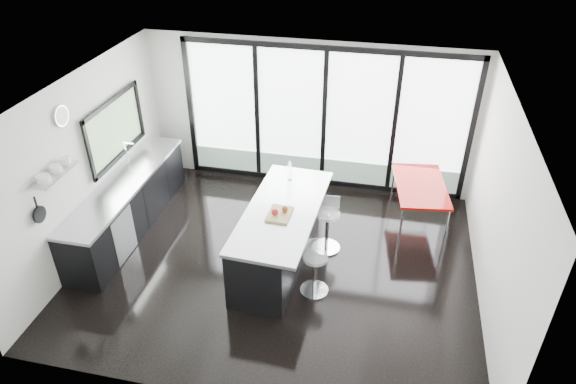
% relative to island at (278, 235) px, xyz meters
% --- Properties ---
extents(floor, '(6.00, 5.00, 0.00)m').
position_rel_island_xyz_m(floor, '(0.01, -0.07, -0.51)').
color(floor, black).
rests_on(floor, ground).
extents(ceiling, '(6.00, 5.00, 0.00)m').
position_rel_island_xyz_m(ceiling, '(0.01, -0.07, 2.29)').
color(ceiling, white).
rests_on(ceiling, wall_back).
extents(wall_back, '(6.00, 0.09, 2.80)m').
position_rel_island_xyz_m(wall_back, '(0.28, 2.40, 0.76)').
color(wall_back, beige).
rests_on(wall_back, ground).
extents(wall_front, '(6.00, 0.00, 2.80)m').
position_rel_island_xyz_m(wall_front, '(0.01, -2.57, 0.89)').
color(wall_front, beige).
rests_on(wall_front, ground).
extents(wall_left, '(0.26, 5.00, 2.80)m').
position_rel_island_xyz_m(wall_left, '(-2.96, 0.20, 1.05)').
color(wall_left, beige).
rests_on(wall_left, ground).
extents(wall_right, '(0.00, 5.00, 2.80)m').
position_rel_island_xyz_m(wall_right, '(3.01, -0.07, 0.89)').
color(wall_right, beige).
rests_on(wall_right, ground).
extents(counter_cabinets, '(0.69, 3.24, 1.36)m').
position_rel_island_xyz_m(counter_cabinets, '(-2.66, 0.33, -0.05)').
color(counter_cabinets, black).
rests_on(counter_cabinets, floor).
extents(island, '(1.15, 2.50, 1.30)m').
position_rel_island_xyz_m(island, '(0.00, 0.00, 0.00)').
color(island, black).
rests_on(island, floor).
extents(bar_stool_near, '(0.52, 0.52, 0.66)m').
position_rel_island_xyz_m(bar_stool_near, '(0.67, -0.55, -0.18)').
color(bar_stool_near, silver).
rests_on(bar_stool_near, floor).
extents(bar_stool_far, '(0.48, 0.48, 0.71)m').
position_rel_island_xyz_m(bar_stool_far, '(0.70, 0.46, -0.15)').
color(bar_stool_far, silver).
rests_on(bar_stool_far, floor).
extents(red_table, '(1.00, 1.52, 0.76)m').
position_rel_island_xyz_m(red_table, '(2.10, 1.52, -0.13)').
color(red_table, '#990904').
rests_on(red_table, floor).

